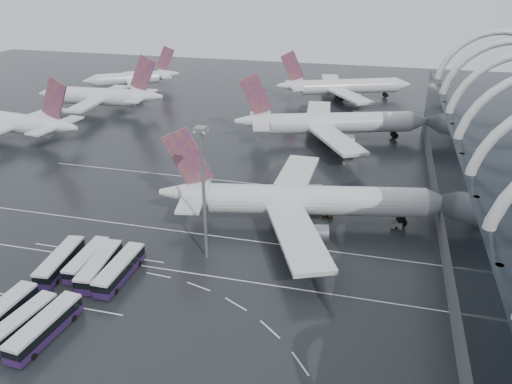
% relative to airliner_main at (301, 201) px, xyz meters
% --- Properties ---
extents(ground, '(420.00, 420.00, 0.00)m').
position_rel_airliner_main_xyz_m(ground, '(-12.32, -22.09, -5.37)').
color(ground, black).
rests_on(ground, ground).
extents(lane_marking_near, '(120.00, 0.25, 0.01)m').
position_rel_airliner_main_xyz_m(lane_marking_near, '(-12.32, -24.09, -5.37)').
color(lane_marking_near, white).
rests_on(lane_marking_near, ground).
extents(lane_marking_mid, '(120.00, 0.25, 0.01)m').
position_rel_airliner_main_xyz_m(lane_marking_mid, '(-12.32, -10.09, -5.37)').
color(lane_marking_mid, white).
rests_on(lane_marking_mid, ground).
extents(lane_marking_far, '(120.00, 0.25, 0.01)m').
position_rel_airliner_main_xyz_m(lane_marking_far, '(-12.32, 17.91, -5.37)').
color(lane_marking_far, white).
rests_on(lane_marking_far, ground).
extents(bus_bay_line_south, '(28.00, 0.25, 0.01)m').
position_rel_airliner_main_xyz_m(bus_bay_line_south, '(-36.32, -38.09, -5.37)').
color(bus_bay_line_south, white).
rests_on(bus_bay_line_south, ground).
extents(bus_bay_line_north, '(28.00, 0.25, 0.01)m').
position_rel_airliner_main_xyz_m(bus_bay_line_north, '(-36.32, -22.09, -5.37)').
color(bus_bay_line_north, white).
rests_on(bus_bay_line_north, ground).
extents(airliner_main, '(63.10, 54.51, 21.46)m').
position_rel_airliner_main_xyz_m(airliner_main, '(0.00, 0.00, 0.00)').
color(airliner_main, silver).
rests_on(airliner_main, ground).
extents(airliner_gate_b, '(61.12, 54.27, 21.71)m').
position_rel_airliner_main_xyz_m(airliner_gate_b, '(-0.67, 57.40, 0.06)').
color(airliner_gate_b, silver).
rests_on(airliner_gate_b, ground).
extents(airliner_gate_c, '(54.51, 49.75, 20.19)m').
position_rel_airliner_main_xyz_m(airliner_gate_c, '(-2.02, 110.87, -0.33)').
color(airliner_gate_c, silver).
rests_on(airliner_gate_c, ground).
extents(jet_remote_west, '(50.11, 40.45, 21.79)m').
position_rel_airliner_main_xyz_m(jet_remote_west, '(-96.44, 32.43, 0.25)').
color(jet_remote_west, silver).
rests_on(jet_remote_west, ground).
extents(jet_remote_mid, '(50.05, 40.31, 21.82)m').
position_rel_airliner_main_xyz_m(jet_remote_mid, '(-87.68, 69.42, 0.26)').
color(jet_remote_mid, silver).
rests_on(jet_remote_mid, ground).
extents(jet_remote_far, '(38.05, 31.32, 18.19)m').
position_rel_airliner_main_xyz_m(jet_remote_far, '(-93.34, 106.16, -0.68)').
color(jet_remote_far, silver).
rests_on(jet_remote_far, ground).
extents(bus_row_near_a, '(4.61, 14.05, 3.40)m').
position_rel_airliner_main_xyz_m(bus_row_near_a, '(-39.55, -29.14, -3.51)').
color(bus_row_near_a, '#221440').
rests_on(bus_row_near_a, ground).
extents(bus_row_near_b, '(3.46, 12.75, 3.11)m').
position_rel_airliner_main_xyz_m(bus_row_near_b, '(-35.29, -27.14, -3.66)').
color(bus_row_near_b, '#221440').
rests_on(bus_row_near_b, ground).
extents(bus_row_near_c, '(4.47, 14.05, 3.40)m').
position_rel_airliner_main_xyz_m(bus_row_near_c, '(-31.80, -28.62, -3.51)').
color(bus_row_near_c, '#221440').
rests_on(bus_row_near_c, ground).
extents(bus_row_near_d, '(3.43, 14.00, 3.44)m').
position_rel_airliner_main_xyz_m(bus_row_near_d, '(-27.68, -28.78, -3.48)').
color(bus_row_near_d, '#221440').
rests_on(bus_row_near_d, ground).
extents(bus_row_far_a, '(3.81, 14.10, 3.44)m').
position_rel_airliner_main_xyz_m(bus_row_far_a, '(-39.49, -44.87, -3.48)').
color(bus_row_far_a, '#221440').
rests_on(bus_row_far_a, ground).
extents(bus_row_far_b, '(4.39, 13.01, 3.14)m').
position_rel_airliner_main_xyz_m(bus_row_far_b, '(-35.29, -45.44, -3.65)').
color(bus_row_far_b, '#221440').
rests_on(bus_row_far_b, ground).
extents(bus_row_far_c, '(4.34, 14.16, 3.43)m').
position_rel_airliner_main_xyz_m(bus_row_far_c, '(-31.02, -45.61, -3.49)').
color(bus_row_far_c, '#221440').
rests_on(bus_row_far_c, ground).
extents(floodlight_mast, '(2.00, 2.00, 26.07)m').
position_rel_airliner_main_xyz_m(floodlight_mast, '(-15.11, -18.12, 11.02)').
color(floodlight_mast, gray).
rests_on(floodlight_mast, ground).
extents(gse_cart_belly_c, '(2.52, 1.49, 1.38)m').
position_rel_airliner_main_xyz_m(gse_cart_belly_c, '(-0.31, -4.95, -4.69)').
color(gse_cart_belly_c, '#B68D18').
rests_on(gse_cart_belly_c, ground).
extents(gse_cart_belly_d, '(2.30, 1.36, 1.26)m').
position_rel_airliner_main_xyz_m(gse_cart_belly_d, '(20.34, 3.04, -4.75)').
color(gse_cart_belly_d, slate).
rests_on(gse_cart_belly_d, ground).
extents(gse_cart_belly_e, '(2.51, 1.48, 1.37)m').
position_rel_airliner_main_xyz_m(gse_cart_belly_e, '(5.31, 5.10, -4.69)').
color(gse_cart_belly_e, '#B68D18').
rests_on(gse_cart_belly_e, ground).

